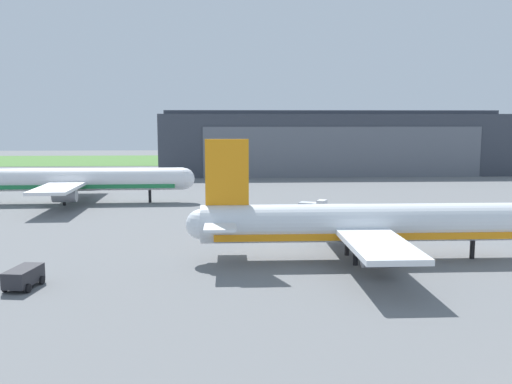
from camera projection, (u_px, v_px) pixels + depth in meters
ground_plane at (346, 245)px, 71.74m from camera, size 440.00×440.00×0.00m
grass_field_strip at (266, 160)px, 220.63m from camera, size 440.00×56.00×0.08m
maintenance_hangar at (330, 142)px, 173.20m from camera, size 101.69×40.41×18.67m
airliner_near_left at (366, 224)px, 63.55m from camera, size 41.09×32.01×13.89m
airliner_far_left at (76, 180)px, 106.30m from camera, size 44.97×34.40×14.12m
baggage_tug at (463, 215)px, 87.51m from camera, size 4.48×4.60×2.30m
stair_truck at (23, 276)px, 53.27m from camera, size 3.07×4.71×1.97m
fuel_bowser at (314, 206)px, 96.81m from camera, size 5.08×3.87×2.20m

